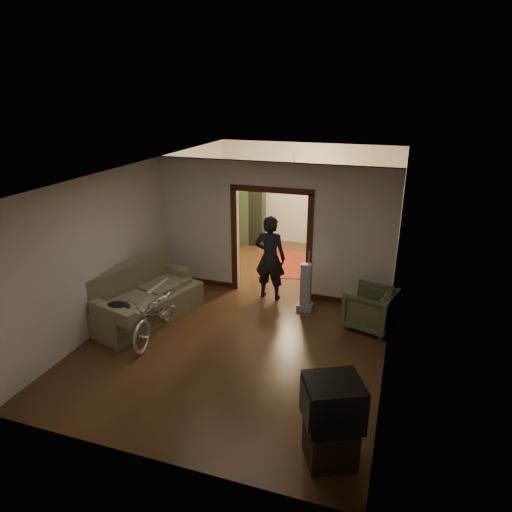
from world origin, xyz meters
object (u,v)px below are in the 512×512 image
at_px(person, 270,258).
at_px(armchair, 370,309).
at_px(sofa, 145,293).
at_px(bicycle, 156,313).
at_px(desk, 341,239).
at_px(locker, 251,216).

bearing_deg(person, armchair, 165.11).
distance_m(sofa, armchair, 4.21).
relative_size(sofa, bicycle, 1.30).
bearing_deg(bicycle, desk, 60.13).
height_order(bicycle, armchair, bicycle).
bearing_deg(desk, locker, -171.53).
bearing_deg(bicycle, armchair, 16.77).
bearing_deg(person, bicycle, 58.34).
distance_m(armchair, person, 2.26).
height_order(locker, desk, locker).
xyz_separation_m(sofa, desk, (2.98, 5.02, -0.18)).
bearing_deg(armchair, sofa, -60.79).
height_order(sofa, bicycle, sofa).
height_order(bicycle, desk, bicycle).
bearing_deg(locker, sofa, -114.21).
relative_size(person, locker, 1.11).
xyz_separation_m(sofa, locker, (0.47, 4.87, 0.29)).
bearing_deg(person, locker, -62.71).
bearing_deg(armchair, bicycle, -51.21).
relative_size(bicycle, person, 0.97).
distance_m(armchair, desk, 4.20).
height_order(person, desk, person).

